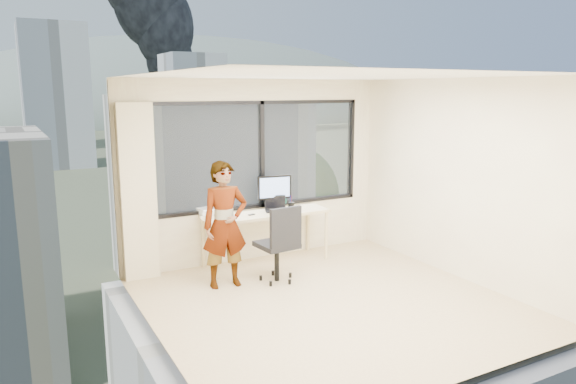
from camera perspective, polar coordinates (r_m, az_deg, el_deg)
floor at (r=6.41m, az=4.33°, el=-11.66°), size 4.00×4.00×0.01m
ceiling at (r=5.93m, az=4.70°, el=12.25°), size 4.00×4.00×0.01m
wall_front at (r=4.53m, az=18.37°, el=-4.45°), size 4.00×0.01×2.60m
wall_left at (r=5.25m, az=-14.19°, el=-2.17°), size 0.01×4.00×2.60m
wall_right at (r=7.30m, az=17.83°, el=1.26°), size 0.01×4.00×2.60m
window_wall at (r=7.76m, az=-3.19°, el=3.99°), size 3.30×0.16×1.55m
curtain at (r=7.14m, az=-15.71°, el=-0.06°), size 0.45×0.14×2.30m
desk at (r=7.66m, az=-2.35°, el=-4.88°), size 1.80×0.60×0.75m
chair at (r=6.91m, az=-1.21°, el=-5.38°), size 0.58×0.58×1.04m
person at (r=6.72m, az=-6.75°, el=-3.48°), size 0.60×0.42×1.60m
monitor at (r=7.68m, az=-1.45°, el=-0.02°), size 0.51×0.17×0.50m
game_console at (r=7.52m, az=-8.10°, el=-2.00°), size 0.39×0.35×0.08m
laptop at (r=7.59m, az=-1.27°, el=-1.35°), size 0.39×0.40×0.19m
cellphone at (r=7.40m, az=-3.91°, el=-2.41°), size 0.11×0.07×0.01m
pen_cup at (r=7.69m, az=0.34°, el=-1.50°), size 0.11×0.11×0.11m
handbag at (r=7.82m, az=-0.94°, el=-1.02°), size 0.25×0.14×0.18m
exterior_ground at (r=126.09m, az=-26.64°, el=2.24°), size 400.00×400.00×0.04m
near_bldg_b at (r=46.37m, az=-8.69°, el=0.27°), size 14.00×13.00×16.00m
near_bldg_c at (r=48.19m, az=16.40°, el=-3.31°), size 12.00×10.00×10.00m
far_tower_b at (r=125.48m, az=-23.54°, el=9.35°), size 13.00×13.00×30.00m
far_tower_c at (r=152.82m, az=-10.08°, el=9.44°), size 15.00×15.00×26.00m
hill_b at (r=341.37m, az=-10.81°, el=7.95°), size 300.00×220.00×96.00m
tree_b at (r=26.89m, az=-10.12°, el=-15.69°), size 7.60×7.60×9.00m
tree_c at (r=52.82m, az=0.92°, el=-1.63°), size 8.40×8.40×10.00m
smoke_plume_b at (r=186.03m, az=-10.38°, el=18.31°), size 30.00×18.00×70.00m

